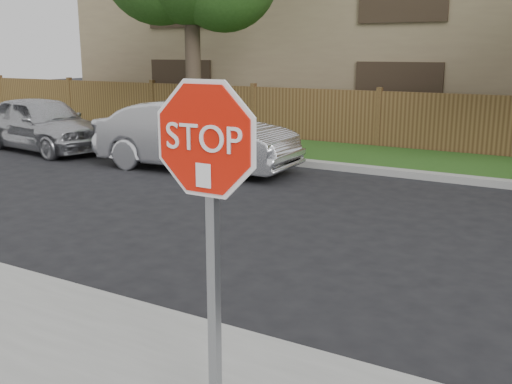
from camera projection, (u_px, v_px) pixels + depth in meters
The scene contains 4 objects.
ground at pixel (369, 374), 5.06m from camera, with size 90.00×90.00×0.00m, color black.
stop_sign at pixel (208, 190), 3.69m from camera, with size 1.01×0.13×2.55m.
sedan_far_left at pixel (43, 124), 16.19m from camera, with size 1.76×4.37×1.49m, color #B6B7BB.
sedan_left at pixel (196, 136), 13.55m from camera, with size 1.65×4.73×1.56m, color silver.
Camera 1 is at (1.52, -4.42, 2.67)m, focal length 42.00 mm.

